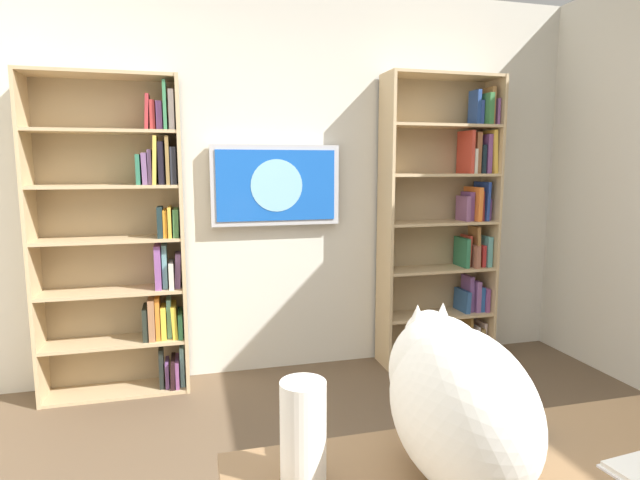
{
  "coord_description": "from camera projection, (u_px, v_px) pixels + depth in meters",
  "views": [
    {
      "loc": [
        0.66,
        1.37,
        1.47
      ],
      "look_at": [
        0.03,
        -1.05,
        1.11
      ],
      "focal_mm": 28.71,
      "sensor_mm": 36.0,
      "label": 1
    }
  ],
  "objects": [
    {
      "name": "paper_towel_roll",
      "position": [
        303.0,
        431.0,
        1.2
      ],
      "size": [
        0.11,
        0.11,
        0.25
      ],
      "primitive_type": "cylinder",
      "color": "white",
      "rests_on": "desk"
    },
    {
      "name": "coffee_mug",
      "position": [
        525.0,
        417.0,
        1.42
      ],
      "size": [
        0.08,
        0.08,
        0.1
      ],
      "primitive_type": "cylinder",
      "color": "#335999",
      "rests_on": "desk"
    },
    {
      "name": "cat",
      "position": [
        454.0,
        396.0,
        1.21
      ],
      "size": [
        0.3,
        0.6,
        0.39
      ],
      "color": "white",
      "rests_on": "desk"
    },
    {
      "name": "bookshelf_left",
      "position": [
        450.0,
        224.0,
        3.83
      ],
      "size": [
        0.87,
        0.28,
        2.12
      ],
      "color": "tan",
      "rests_on": "ground"
    },
    {
      "name": "bookshelf_right",
      "position": [
        128.0,
        240.0,
        3.27
      ],
      "size": [
        0.91,
        0.28,
        2.03
      ],
      "color": "tan",
      "rests_on": "ground"
    },
    {
      "name": "wall_back",
      "position": [
        282.0,
        184.0,
        3.63
      ],
      "size": [
        4.52,
        0.06,
        2.7
      ],
      "primitive_type": "cube",
      "color": "silver",
      "rests_on": "ground"
    },
    {
      "name": "wall_mounted_tv",
      "position": [
        276.0,
        185.0,
        3.54
      ],
      "size": [
        0.89,
        0.07,
        0.55
      ],
      "color": "#B7B7BC"
    }
  ]
}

